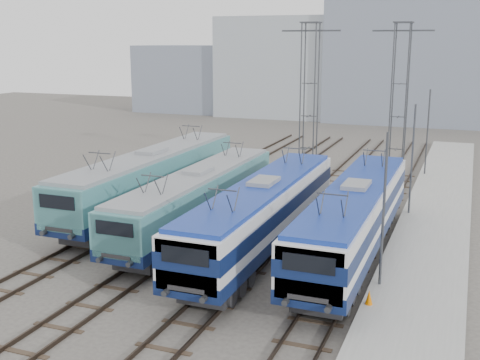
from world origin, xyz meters
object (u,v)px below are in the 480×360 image
locomotive_center_left (197,197)px  catenary_tower_east (399,95)px  locomotive_far_left (151,177)px  locomotive_center_right (262,210)px  locomotive_far_right (354,215)px  mast_front (383,214)px  mast_rear (427,134)px  mast_mid (412,162)px  safety_cone (369,297)px  catenary_tower_west (309,95)px

locomotive_center_left → catenary_tower_east: catenary_tower_east is taller
locomotive_far_left → locomotive_center_right: locomotive_far_left is taller
locomotive_far_left → locomotive_far_right: locomotive_far_left is taller
mast_front → mast_rear: same height
locomotive_far_left → catenary_tower_east: (13.25, 14.77, 4.31)m
locomotive_center_left → mast_mid: mast_mid is taller
mast_front → safety_cone: bearing=-92.5°
locomotive_center_right → mast_rear: size_ratio=2.56×
locomotive_far_left → mast_front: size_ratio=2.69×
catenary_tower_east → mast_rear: size_ratio=1.71×
locomotive_center_right → catenary_tower_east: catenary_tower_east is taller
locomotive_far_right → mast_front: (1.85, -3.52, 1.20)m
mast_rear → catenary_tower_east: bearing=-136.4°
catenary_tower_west → mast_rear: catenary_tower_west is taller
locomotive_center_left → mast_mid: size_ratio=2.44×
catenary_tower_west → mast_mid: (8.60, -8.00, -3.14)m
locomotive_far_right → mast_front: size_ratio=2.57×
locomotive_far_left → locomotive_center_left: size_ratio=1.10×
catenary_tower_west → mast_mid: size_ratio=1.71×
catenary_tower_east → locomotive_center_right: bearing=-102.4°
locomotive_far_left → locomotive_far_right: size_ratio=1.05×
locomotive_far_left → mast_mid: 16.12m
catenary_tower_east → safety_cone: bearing=-85.3°
locomotive_center_right → mast_front: bearing=-22.6°
catenary_tower_east → locomotive_center_left: bearing=-116.5°
locomotive_far_left → mast_mid: size_ratio=2.69×
catenary_tower_west → mast_front: size_ratio=1.71×
locomotive_far_left → safety_cone: locomotive_far_left is taller
locomotive_center_left → locomotive_far_right: size_ratio=0.95×
safety_cone → catenary_tower_east: bearing=94.7°
locomotive_center_left → mast_front: mast_front is taller
mast_rear → locomotive_center_left: bearing=-119.0°
locomotive_far_right → mast_rear: (1.85, 20.48, 1.20)m
locomotive_center_right → mast_mid: (6.35, 9.35, 1.21)m
catenary_tower_west → safety_cone: (8.50, -22.25, -6.05)m
mast_mid → locomotive_center_right: bearing=-124.2°
catenary_tower_west → safety_cone: bearing=-69.1°
catenary_tower_west → mast_mid: bearing=-42.9°
catenary_tower_east → mast_front: size_ratio=1.71×
locomotive_far_right → mast_front: 4.16m
mast_mid → catenary_tower_east: bearing=101.9°
catenary_tower_west → locomotive_far_right: bearing=-67.7°
mast_front → safety_cone: (-0.10, -2.25, -2.90)m
mast_mid → mast_rear: same height
locomotive_center_left → mast_mid: 13.29m
locomotive_far_left → catenary_tower_east: 20.31m
safety_cone → catenary_tower_west: bearing=110.9°
locomotive_far_right → catenary_tower_east: 18.98m
locomotive_far_left → catenary_tower_west: size_ratio=1.57×
safety_cone → locomotive_center_left: bearing=148.1°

